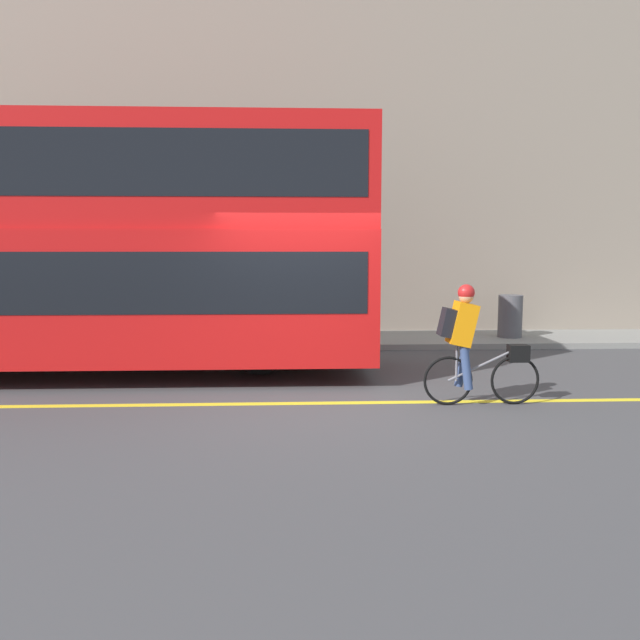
{
  "coord_description": "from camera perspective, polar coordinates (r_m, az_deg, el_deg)",
  "views": [
    {
      "loc": [
        -0.19,
        -8.13,
        2.04
      ],
      "look_at": [
        0.2,
        0.62,
        1.0
      ],
      "focal_mm": 35.0,
      "sensor_mm": 36.0,
      "label": 1
    }
  ],
  "objects": [
    {
      "name": "ground_plane",
      "position": [
        8.38,
        -1.17,
        -7.31
      ],
      "size": [
        80.0,
        80.0,
        0.0
      ],
      "primitive_type": "plane",
      "color": "#424244"
    },
    {
      "name": "road_center_line",
      "position": [
        8.19,
        -1.14,
        -7.61
      ],
      "size": [
        50.0,
        0.14,
        0.01
      ],
      "primitive_type": "cube",
      "color": "yellow",
      "rests_on": "ground_plane"
    },
    {
      "name": "sidewalk_curb",
      "position": [
        13.2,
        -1.68,
        -1.87
      ],
      "size": [
        60.0,
        2.05,
        0.12
      ],
      "color": "gray",
      "rests_on": "ground_plane"
    },
    {
      "name": "building_facade",
      "position": [
        14.48,
        -1.82,
        17.57
      ],
      "size": [
        60.0,
        0.3,
        9.51
      ],
      "color": "gray",
      "rests_on": "ground_plane"
    },
    {
      "name": "bus",
      "position": [
        10.5,
        -21.64,
        6.98
      ],
      "size": [
        9.29,
        2.5,
        3.9
      ],
      "color": "black",
      "rests_on": "ground_plane"
    },
    {
      "name": "cyclist_on_bike",
      "position": [
        8.19,
        13.56,
        -1.8
      ],
      "size": [
        1.51,
        0.32,
        1.56
      ],
      "color": "black",
      "rests_on": "ground_plane"
    },
    {
      "name": "trash_bin",
      "position": [
        13.82,
        16.99,
        0.34
      ],
      "size": [
        0.5,
        0.5,
        0.89
      ],
      "color": "#515156",
      "rests_on": "sidewalk_curb"
    }
  ]
}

